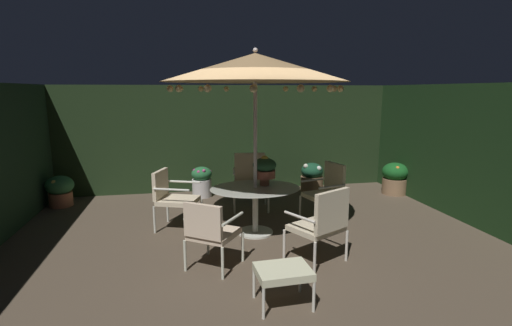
# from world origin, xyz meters

# --- Properties ---
(ground_plane) EXTENTS (7.89, 6.46, 0.02)m
(ground_plane) POSITION_xyz_m (0.00, 0.00, -0.01)
(ground_plane) COLOR brown
(hedge_backdrop_rear) EXTENTS (7.89, 0.30, 2.33)m
(hedge_backdrop_rear) POSITION_xyz_m (0.00, 3.08, 1.16)
(hedge_backdrop_rear) COLOR black
(hedge_backdrop_rear) RESTS_ON ground_plane
(hedge_backdrop_right) EXTENTS (0.30, 6.46, 2.33)m
(hedge_backdrop_right) POSITION_xyz_m (3.80, 0.00, 1.16)
(hedge_backdrop_right) COLOR #1B3618
(hedge_backdrop_right) RESTS_ON ground_plane
(patio_dining_table) EXTENTS (1.40, 1.13, 0.74)m
(patio_dining_table) POSITION_xyz_m (0.07, 0.17, 0.59)
(patio_dining_table) COLOR silver
(patio_dining_table) RESTS_ON ground_plane
(patio_umbrella) EXTENTS (2.74, 2.74, 2.82)m
(patio_umbrella) POSITION_xyz_m (0.07, 0.17, 2.54)
(patio_umbrella) COLOR silver
(patio_umbrella) RESTS_ON ground_plane
(centerpiece_planter) EXTENTS (0.37, 0.37, 0.47)m
(centerpiece_planter) POSITION_xyz_m (0.24, 0.29, 1.01)
(centerpiece_planter) COLOR #AF664A
(centerpiece_planter) RESTS_ON patio_dining_table
(patio_chair_north) EXTENTS (0.68, 0.68, 1.00)m
(patio_chair_north) POSITION_xyz_m (1.39, 0.53, 0.56)
(patio_chair_north) COLOR silver
(patio_chair_north) RESTS_ON ground_plane
(patio_chair_northeast) EXTENTS (0.72, 0.67, 1.03)m
(patio_chair_northeast) POSITION_xyz_m (0.24, 1.53, 0.59)
(patio_chair_northeast) COLOR silver
(patio_chair_northeast) RESTS_ON ground_plane
(patio_chair_east) EXTENTS (0.79, 0.74, 0.96)m
(patio_chair_east) POSITION_xyz_m (-1.20, 0.65, 0.56)
(patio_chair_east) COLOR silver
(patio_chair_east) RESTS_ON ground_plane
(patio_chair_southeast) EXTENTS (0.78, 0.78, 0.89)m
(patio_chair_southeast) POSITION_xyz_m (-0.71, -0.93, 0.52)
(patio_chair_southeast) COLOR silver
(patio_chair_southeast) RESTS_ON ground_plane
(patio_chair_south) EXTENTS (0.83, 0.80, 1.00)m
(patio_chair_south) POSITION_xyz_m (0.71, -1.04, 0.57)
(patio_chair_south) COLOR silver
(patio_chair_south) RESTS_ON ground_plane
(ottoman_footrest) EXTENTS (0.58, 0.46, 0.41)m
(ottoman_footrest) POSITION_xyz_m (-0.04, -1.90, 0.36)
(ottoman_footrest) COLOR silver
(ottoman_footrest) RESTS_ON ground_plane
(potted_plant_back_right) EXTENTS (0.49, 0.49, 0.65)m
(potted_plant_back_right) POSITION_xyz_m (1.78, 2.41, 0.33)
(potted_plant_back_right) COLOR #876446
(potted_plant_back_right) RESTS_ON ground_plane
(potted_plant_front_corner) EXTENTS (0.43, 0.43, 0.64)m
(potted_plant_front_corner) POSITION_xyz_m (-0.63, 2.47, 0.33)
(potted_plant_front_corner) COLOR beige
(potted_plant_front_corner) RESTS_ON ground_plane
(potted_plant_left_far) EXTENTS (0.55, 0.55, 0.68)m
(potted_plant_left_far) POSITION_xyz_m (3.48, 1.90, 0.36)
(potted_plant_left_far) COLOR #886647
(potted_plant_left_far) RESTS_ON ground_plane
(potted_plant_back_left) EXTENTS (0.52, 0.52, 0.60)m
(potted_plant_back_left) POSITION_xyz_m (-3.36, 2.31, 0.32)
(potted_plant_back_left) COLOR #B26446
(potted_plant_back_left) RESTS_ON ground_plane
(potted_plant_back_center) EXTENTS (0.61, 0.61, 0.71)m
(potted_plant_back_center) POSITION_xyz_m (0.52, 2.56, 0.38)
(potted_plant_back_center) COLOR beige
(potted_plant_back_center) RESTS_ON ground_plane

